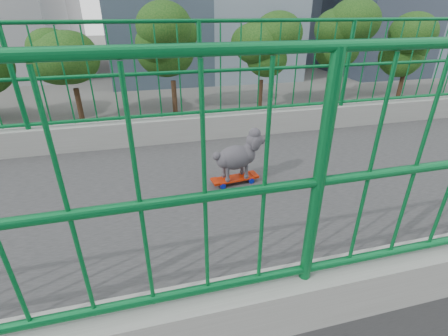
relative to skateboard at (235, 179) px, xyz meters
The scene contains 9 objects.
road 14.82m from the skateboard, behind, with size 18.00×90.00×0.02m, color black.
street_trees 26.03m from the skateboard, behind, with size 5.30×60.40×7.26m.
skateboard is the anchor object (origin of this frame).
poodle 0.25m from the skateboard, 96.37° to the left, with size 0.25×0.53×0.44m.
car_1 12.17m from the skateboard, 150.68° to the left, with size 1.55×4.45×1.47m, color black.
car_2 17.30m from the skateboard, 139.60° to the left, with size 2.46×5.35×1.49m, color silver.
car_3 17.36m from the skateboard, 163.08° to the left, with size 2.04×5.02×1.46m, color silver.
car_4 19.73m from the skateboard, behind, with size 1.66×4.13×1.41m, color #A1A2A7.
car_5 8.97m from the skateboard, 157.03° to the left, with size 1.56×4.49×1.48m, color black.
Camera 1 is at (2.45, 1.31, 8.52)m, focal length 25.39 mm.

